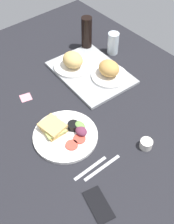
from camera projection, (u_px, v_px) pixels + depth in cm
name	position (u px, v px, depth cm)	size (l,w,h in cm)	color
ground_plane	(80.00, 120.00, 136.17)	(190.00, 150.00, 3.00)	black
serving_tray	(91.00, 73.00, 156.39)	(45.00, 33.00, 1.60)	#9EA0A3
bread_plate_near	(73.00, 62.00, 155.50)	(21.60, 21.60, 9.79)	white
bread_plate_far	(109.00, 71.00, 150.25)	(19.90, 19.90, 9.59)	white
plate_with_salad	(65.00, 133.00, 126.83)	(29.74, 29.74, 5.40)	white
drinking_glass	(113.00, 43.00, 165.20)	(6.59, 6.59, 13.38)	silver
soda_bottle	(87.00, 33.00, 165.64)	(6.40, 6.40, 20.68)	black
espresso_cup	(146.00, 144.00, 122.41)	(5.60, 5.60, 4.00)	silver
fork	(90.00, 168.00, 116.33)	(17.00, 1.40, 0.50)	#B7B7BC
knife	(102.00, 168.00, 116.51)	(19.00, 1.40, 0.50)	#B7B7BC
cell_phone	(98.00, 205.00, 105.68)	(14.40, 7.20, 0.80)	black
sticky_note	(26.00, 97.00, 144.36)	(5.60, 5.60, 0.12)	pink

